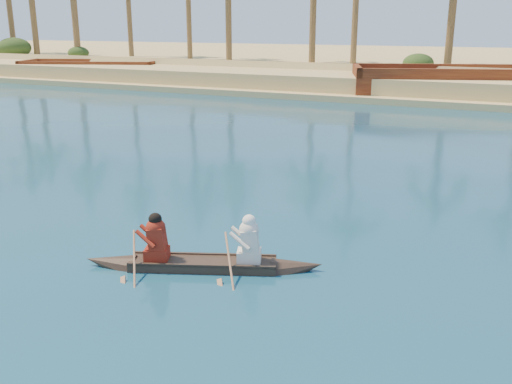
% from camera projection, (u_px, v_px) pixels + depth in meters
% --- Properties ---
extents(ground, '(160.00, 160.00, 0.00)m').
position_uv_depth(ground, '(101.00, 224.00, 12.87)').
color(ground, '#0B274C').
rests_on(ground, ground).
extents(sandy_embankment, '(150.00, 51.00, 1.50)m').
position_uv_depth(sandy_embankment, '(430.00, 66.00, 53.45)').
color(sandy_embankment, tan).
rests_on(sandy_embankment, ground).
extents(shrub_cluster, '(100.00, 6.00, 2.40)m').
position_uv_depth(shrub_cluster, '(396.00, 70.00, 39.89)').
color(shrub_cluster, '#223B15').
rests_on(shrub_cluster, ground).
extents(canoe, '(4.32, 2.17, 1.22)m').
position_uv_depth(canoe, '(203.00, 256.00, 10.50)').
color(canoe, '#36271D').
rests_on(canoe, ground).
extents(barge_left, '(11.33, 6.99, 1.79)m').
position_uv_depth(barge_left, '(92.00, 72.00, 45.59)').
color(barge_left, brown).
rests_on(barge_left, ground).
extents(barge_mid, '(14.11, 8.56, 2.23)m').
position_uv_depth(barge_mid, '(467.00, 86.00, 34.00)').
color(barge_mid, brown).
rests_on(barge_mid, ground).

